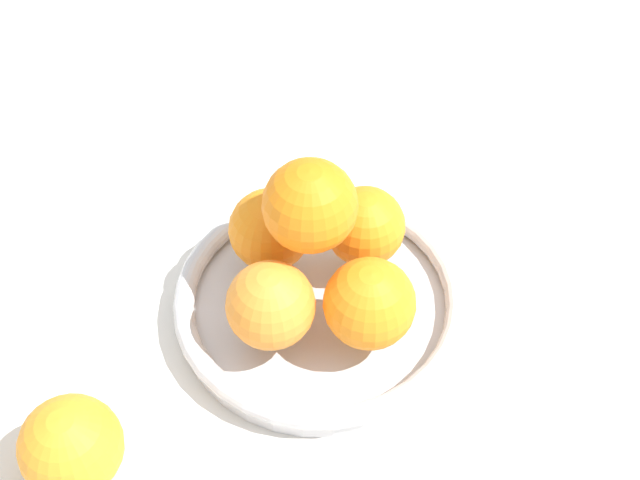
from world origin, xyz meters
name	(u,v)px	position (x,y,z in m)	size (l,w,h in m)	color
ground_plane	(320,314)	(0.00, 0.00, 0.00)	(4.00, 4.00, 0.00)	silver
fruit_bowl	(320,303)	(0.00, 0.00, 0.02)	(0.25, 0.25, 0.03)	silver
orange_pile	(317,254)	(0.00, 0.00, 0.08)	(0.16, 0.16, 0.14)	orange
stray_orange	(71,446)	(-0.20, -0.13, 0.04)	(0.08, 0.08, 0.08)	orange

